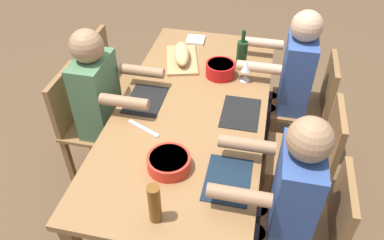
{
  "coord_description": "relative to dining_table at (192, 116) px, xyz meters",
  "views": [
    {
      "loc": [
        -1.83,
        -0.4,
        2.23
      ],
      "look_at": [
        0.0,
        0.0,
        0.63
      ],
      "focal_mm": 35.43,
      "sensor_mm": 36.0,
      "label": 1
    }
  ],
  "objects": [
    {
      "name": "dining_table",
      "position": [
        0.0,
        0.0,
        0.0
      ],
      "size": [
        2.0,
        0.94,
        0.74
      ],
      "color": "olive",
      "rests_on": "ground_plane"
    },
    {
      "name": "bread_loaf",
      "position": [
        0.51,
        0.19,
        0.14
      ],
      "size": [
        0.34,
        0.19,
        0.09
      ],
      "primitive_type": "ellipsoid",
      "rotation": [
        0.0,
        0.0,
        0.28
      ],
      "color": "tan",
      "rests_on": "cutting_board"
    },
    {
      "name": "diner_near_right",
      "position": [
        0.55,
        -0.61,
        0.03
      ],
      "size": [
        0.41,
        0.53,
        1.2
      ],
      "color": "#2D2D38",
      "rests_on": "ground_plane"
    },
    {
      "name": "chair_near_center",
      "position": [
        0.0,
        -0.79,
        -0.18
      ],
      "size": [
        0.4,
        0.4,
        0.85
      ],
      "color": "olive",
      "rests_on": "ground_plane"
    },
    {
      "name": "placemat_near_center",
      "position": [
        0.0,
        -0.31,
        0.08
      ],
      "size": [
        0.32,
        0.23,
        0.01
      ],
      "primitive_type": "cube",
      "color": "black",
      "rests_on": "dining_table"
    },
    {
      "name": "carving_knife",
      "position": [
        -0.27,
        0.23,
        0.08
      ],
      "size": [
        0.12,
        0.22,
        0.01
      ],
      "primitive_type": "cube",
      "rotation": [
        0.0,
        0.0,
        1.14
      ],
      "color": "silver",
      "rests_on": "dining_table"
    },
    {
      "name": "chair_far_center",
      "position": [
        0.0,
        0.79,
        -0.18
      ],
      "size": [
        0.4,
        0.4,
        0.85
      ],
      "color": "olive",
      "rests_on": "ground_plane"
    },
    {
      "name": "chair_far_right",
      "position": [
        0.55,
        0.79,
        -0.18
      ],
      "size": [
        0.4,
        0.4,
        0.85
      ],
      "color": "olive",
      "rests_on": "ground_plane"
    },
    {
      "name": "cutting_board",
      "position": [
        0.51,
        0.19,
        0.09
      ],
      "size": [
        0.44,
        0.32,
        0.02
      ],
      "primitive_type": "cube",
      "rotation": [
        0.0,
        0.0,
        0.28
      ],
      "color": "tan",
      "rests_on": "dining_table"
    },
    {
      "name": "placemat_near_left",
      "position": [
        -0.55,
        -0.31,
        0.08
      ],
      "size": [
        0.32,
        0.23,
        0.01
      ],
      "primitive_type": "cube",
      "color": "#142333",
      "rests_on": "dining_table"
    },
    {
      "name": "wine_glass",
      "position": [
        0.36,
        -0.29,
        0.19
      ],
      "size": [
        0.08,
        0.08,
        0.17
      ],
      "color": "silver",
      "rests_on": "dining_table"
    },
    {
      "name": "ground_plane",
      "position": [
        0.0,
        0.0,
        -0.66
      ],
      "size": [
        8.0,
        8.0,
        0.0
      ],
      "primitive_type": "plane",
      "color": "brown"
    },
    {
      "name": "serving_bowl_salad",
      "position": [
        0.39,
        -0.12,
        0.13
      ],
      "size": [
        0.2,
        0.2,
        0.1
      ],
      "color": "red",
      "rests_on": "dining_table"
    },
    {
      "name": "diner_far_center",
      "position": [
        -0.0,
        0.61,
        0.03
      ],
      "size": [
        0.41,
        0.53,
        1.2
      ],
      "color": "#2D2D38",
      "rests_on": "ground_plane"
    },
    {
      "name": "chair_near_right",
      "position": [
        0.55,
        -0.79,
        -0.18
      ],
      "size": [
        0.4,
        0.4,
        0.85
      ],
      "color": "olive",
      "rests_on": "ground_plane"
    },
    {
      "name": "napkin_stack",
      "position": [
        0.83,
        0.15,
        0.09
      ],
      "size": [
        0.15,
        0.15,
        0.02
      ],
      "primitive_type": "cube",
      "rotation": [
        0.0,
        0.0,
        0.07
      ],
      "color": "white",
      "rests_on": "dining_table"
    },
    {
      "name": "chair_near_left",
      "position": [
        -0.55,
        -0.79,
        -0.18
      ],
      "size": [
        0.4,
        0.4,
        0.85
      ],
      "color": "olive",
      "rests_on": "ground_plane"
    },
    {
      "name": "diner_near_left",
      "position": [
        -0.55,
        -0.61,
        0.03
      ],
      "size": [
        0.41,
        0.53,
        1.2
      ],
      "color": "#2D2D38",
      "rests_on": "ground_plane"
    },
    {
      "name": "serving_bowl_greens",
      "position": [
        -0.53,
        0.01,
        0.12
      ],
      "size": [
        0.23,
        0.23,
        0.08
      ],
      "color": "red",
      "rests_on": "dining_table"
    },
    {
      "name": "beer_bottle",
      "position": [
        -0.85,
        -0.02,
        0.19
      ],
      "size": [
        0.06,
        0.06,
        0.22
      ],
      "primitive_type": "cylinder",
      "color": "brown",
      "rests_on": "dining_table"
    },
    {
      "name": "placemat_far_center",
      "position": [
        0.0,
        0.31,
        0.08
      ],
      "size": [
        0.32,
        0.23,
        0.01
      ],
      "primitive_type": "cube",
      "color": "black",
      "rests_on": "dining_table"
    },
    {
      "name": "wine_bottle",
      "position": [
        0.53,
        -0.24,
        0.19
      ],
      "size": [
        0.08,
        0.08,
        0.29
      ],
      "color": "#193819",
      "rests_on": "dining_table"
    }
  ]
}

